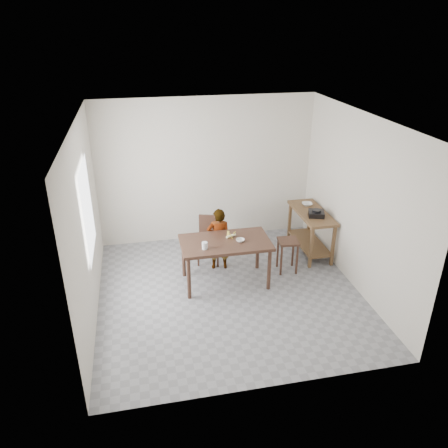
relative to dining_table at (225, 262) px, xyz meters
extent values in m
cube|color=gray|center=(0.00, -0.30, -0.40)|extent=(4.00, 4.00, 0.04)
cube|color=white|center=(0.00, -0.30, 2.35)|extent=(4.00, 4.00, 0.04)
cube|color=silver|center=(0.00, 1.72, 0.98)|extent=(4.00, 0.04, 2.70)
cube|color=silver|center=(0.00, -2.32, 0.98)|extent=(4.00, 0.04, 2.70)
cube|color=silver|center=(-2.02, -0.30, 0.98)|extent=(0.04, 4.00, 2.70)
cube|color=silver|center=(2.02, -0.30, 0.98)|extent=(0.04, 4.00, 2.70)
cube|color=white|center=(-1.97, -0.10, 1.12)|extent=(0.02, 1.10, 1.30)
imported|color=silver|center=(-0.01, 0.48, 0.17)|extent=(0.43, 0.31, 1.10)
cylinder|color=silver|center=(-0.35, -0.18, 0.43)|extent=(0.12, 0.12, 0.11)
imported|color=silver|center=(0.23, -0.06, 0.40)|extent=(0.16, 0.16, 0.04)
imported|color=silver|center=(1.74, 0.99, 0.45)|extent=(0.22, 0.22, 0.05)
cube|color=black|center=(1.72, 0.51, 0.47)|extent=(0.33, 0.33, 0.09)
camera|label=1|loc=(-1.25, -5.91, 3.52)|focal=35.00mm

